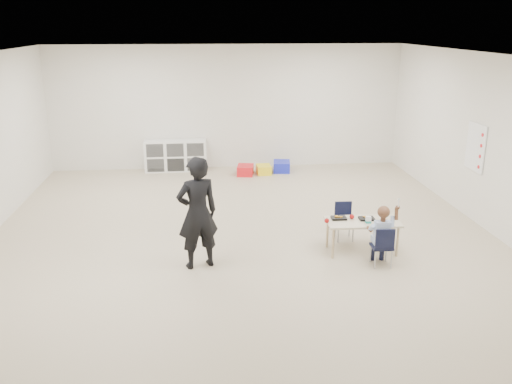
{
  "coord_description": "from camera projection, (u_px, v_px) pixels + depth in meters",
  "views": [
    {
      "loc": [
        -0.61,
        -7.88,
        3.26
      ],
      "look_at": [
        0.18,
        -0.26,
        0.85
      ],
      "focal_mm": 38.0,
      "sensor_mm": 36.0,
      "label": 1
    }
  ],
  "objects": [
    {
      "name": "chair_far",
      "position": [
        344.0,
        222.0,
        8.41
      ],
      "size": [
        0.29,
        0.27,
        0.58
      ],
      "primitive_type": null,
      "rotation": [
        0.0,
        0.0,
        -0.03
      ],
      "color": "black",
      "rests_on": "ground"
    },
    {
      "name": "room",
      "position": [
        243.0,
        152.0,
        8.09
      ],
      "size": [
        9.0,
        9.02,
        2.8
      ],
      "color": "#C0AE93",
      "rests_on": "ground"
    },
    {
      "name": "chair_near",
      "position": [
        382.0,
        246.0,
        7.51
      ],
      "size": [
        0.29,
        0.27,
        0.58
      ],
      "primitive_type": null,
      "rotation": [
        0.0,
        0.0,
        -0.03
      ],
      "color": "black",
      "rests_on": "ground"
    },
    {
      "name": "bin_blue",
      "position": [
        282.0,
        166.0,
        12.35
      ],
      "size": [
        0.43,
        0.52,
        0.23
      ],
      "primitive_type": "cube",
      "rotation": [
        0.0,
        0.0,
        -0.14
      ],
      "color": "#1B24CC",
      "rests_on": "ground"
    },
    {
      "name": "lunch_tray_far",
      "position": [
        339.0,
        218.0,
        7.97
      ],
      "size": [
        0.22,
        0.17,
        0.03
      ],
      "primitive_type": "cube",
      "rotation": [
        0.0,
        0.0,
        -0.03
      ],
      "color": "black",
      "rests_on": "table"
    },
    {
      "name": "bread_roll",
      "position": [
        386.0,
        221.0,
        7.8
      ],
      "size": [
        0.09,
        0.09,
        0.07
      ],
      "primitive_type": "ellipsoid",
      "color": "tan",
      "rests_on": "table"
    },
    {
      "name": "apple_far",
      "position": [
        327.0,
        221.0,
        7.8
      ],
      "size": [
        0.07,
        0.07,
        0.07
      ],
      "primitive_type": "sphere",
      "color": "#9F0F0E",
      "rests_on": "table"
    },
    {
      "name": "bin_yellow",
      "position": [
        264.0,
        169.0,
        12.16
      ],
      "size": [
        0.32,
        0.41,
        0.19
      ],
      "primitive_type": "cube",
      "rotation": [
        0.0,
        0.0,
        0.03
      ],
      "color": "yellow",
      "rests_on": "ground"
    },
    {
      "name": "rules_poster",
      "position": [
        476.0,
        147.0,
        9.1
      ],
      "size": [
        0.02,
        0.6,
        0.8
      ],
      "primitive_type": "cube",
      "color": "white",
      "rests_on": "room"
    },
    {
      "name": "bin_red",
      "position": [
        245.0,
        170.0,
        12.07
      ],
      "size": [
        0.41,
        0.49,
        0.22
      ],
      "primitive_type": "cube",
      "rotation": [
        0.0,
        0.0,
        -0.17
      ],
      "color": "red",
      "rests_on": "ground"
    },
    {
      "name": "milk_carton",
      "position": [
        368.0,
        220.0,
        7.79
      ],
      "size": [
        0.07,
        0.07,
        0.1
      ],
      "primitive_type": "cube",
      "rotation": [
        0.0,
        0.0,
        -0.03
      ],
      "color": "white",
      "rests_on": "table"
    },
    {
      "name": "adult",
      "position": [
        197.0,
        213.0,
        7.34
      ],
      "size": [
        0.66,
        0.54,
        1.57
      ],
      "primitive_type": "imported",
      "rotation": [
        0.0,
        0.0,
        3.47
      ],
      "color": "black",
      "rests_on": "ground"
    },
    {
      "name": "child",
      "position": [
        382.0,
        235.0,
        7.46
      ],
      "size": [
        0.4,
        0.4,
        0.92
      ],
      "primitive_type": null,
      "rotation": [
        0.0,
        0.0,
        -0.03
      ],
      "color": "#BCD4FF",
      "rests_on": "chair_near"
    },
    {
      "name": "lunch_tray_near",
      "position": [
        367.0,
        219.0,
        7.95
      ],
      "size": [
        0.22,
        0.17,
        0.03
      ],
      "primitive_type": "cube",
      "rotation": [
        0.0,
        0.0,
        -0.03
      ],
      "color": "black",
      "rests_on": "table"
    },
    {
      "name": "apple_near",
      "position": [
        352.0,
        217.0,
        7.97
      ],
      "size": [
        0.07,
        0.07,
        0.07
      ],
      "primitive_type": "sphere",
      "color": "#9F0F0E",
      "rests_on": "table"
    },
    {
      "name": "table",
      "position": [
        362.0,
        236.0,
        7.98
      ],
      "size": [
        1.08,
        0.56,
        0.49
      ],
      "rotation": [
        0.0,
        0.0,
        -0.03
      ],
      "color": "beige",
      "rests_on": "ground"
    },
    {
      "name": "cubby_shelf",
      "position": [
        176.0,
        156.0,
        12.35
      ],
      "size": [
        1.4,
        0.4,
        0.7
      ],
      "primitive_type": "cube",
      "color": "white",
      "rests_on": "ground"
    }
  ]
}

